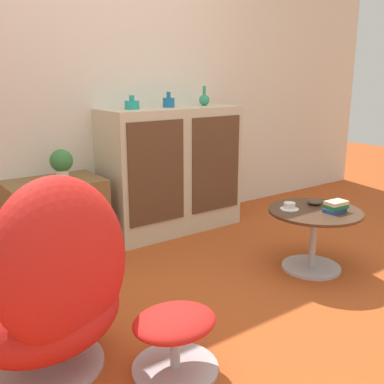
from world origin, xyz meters
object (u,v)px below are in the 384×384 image
at_px(coffee_table, 314,230).
at_px(potted_plant, 62,162).
at_px(ottoman, 175,332).
at_px(book_stack, 336,206).
at_px(tv_console, 56,218).
at_px(vase_leftmost, 132,104).
at_px(egg_chair, 55,288).
at_px(bowl, 315,202).
at_px(sideboard, 171,170).
at_px(teacup, 289,207).
at_px(vase_inner_left, 169,102).
at_px(vase_inner_right, 204,99).

xyz_separation_m(coffee_table, potted_plant, (-1.20, 1.24, 0.40)).
distance_m(ottoman, book_stack, 1.45).
height_order(tv_console, vase_leftmost, vase_leftmost).
xyz_separation_m(egg_chair, coffee_table, (1.74, 0.05, -0.13)).
relative_size(egg_chair, vase_leftmost, 8.17).
bearing_deg(bowl, sideboard, 109.29).
relative_size(tv_console, book_stack, 4.23).
relative_size(sideboard, teacup, 9.33).
relative_size(tv_console, vase_leftmost, 5.87).
relative_size(coffee_table, vase_leftmost, 5.42).
relative_size(vase_inner_left, teacup, 0.99).
distance_m(sideboard, teacup, 1.14).
xyz_separation_m(teacup, book_stack, (0.20, -0.21, 0.02)).
height_order(coffee_table, vase_inner_right, vase_inner_right).
bearing_deg(ottoman, book_stack, 9.81).
height_order(vase_leftmost, teacup, vase_leftmost).
distance_m(vase_inner_right, book_stack, 1.47).
relative_size(tv_console, potted_plant, 3.08).
bearing_deg(potted_plant, bowl, -41.43).
bearing_deg(vase_inner_left, vase_leftmost, -180.00).
xyz_separation_m(egg_chair, bowl, (1.84, 0.14, 0.03)).
height_order(tv_console, vase_inner_left, vase_inner_left).
relative_size(vase_inner_right, book_stack, 1.03).
xyz_separation_m(egg_chair, vase_inner_left, (1.43, 1.29, 0.65)).
height_order(coffee_table, potted_plant, potted_plant).
bearing_deg(book_stack, vase_inner_left, 106.09).
xyz_separation_m(potted_plant, bowl, (1.31, -1.15, -0.24)).
bearing_deg(potted_plant, tv_console, -179.40).
height_order(vase_inner_left, teacup, vase_inner_left).
bearing_deg(book_stack, egg_chair, 178.52).
xyz_separation_m(coffee_table, book_stack, (0.07, -0.10, 0.17)).
relative_size(teacup, bowl, 1.18).
bearing_deg(tv_console, egg_chair, -109.76).
relative_size(sideboard, bowl, 10.99).
xyz_separation_m(vase_leftmost, bowl, (0.74, -1.15, -0.62)).
bearing_deg(sideboard, vase_inner_right, 0.65).
relative_size(ottoman, book_stack, 2.48).
relative_size(vase_inner_left, bowl, 1.16).
height_order(vase_inner_left, potted_plant, vase_inner_left).
bearing_deg(vase_inner_left, teacup, -80.45).
relative_size(vase_leftmost, teacup, 0.92).
xyz_separation_m(ottoman, teacup, (1.21, 0.45, 0.24)).
bearing_deg(potted_plant, sideboard, -0.72).
xyz_separation_m(tv_console, egg_chair, (-0.47, -1.29, 0.13)).
height_order(ottoman, potted_plant, potted_plant).
relative_size(tv_console, bowl, 6.32).
height_order(vase_leftmost, vase_inner_right, vase_inner_right).
xyz_separation_m(vase_inner_left, vase_inner_right, (0.35, -0.00, 0.01)).
bearing_deg(sideboard, egg_chair, -138.32).
height_order(tv_console, teacup, tv_console).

